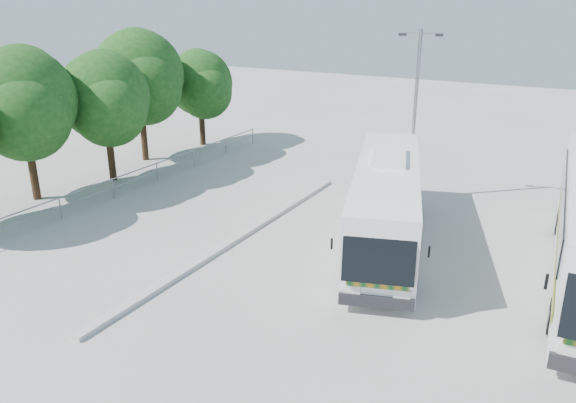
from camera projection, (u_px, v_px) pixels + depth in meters
The scene contains 9 objects.
ground at pixel (262, 272), 19.22m from camera, with size 100.00×100.00×0.00m, color #ADADA7.
kerb_divider at pixel (239, 237), 21.89m from camera, with size 0.40×16.00×0.15m, color #B2B2AD.
railing at pixel (128, 178), 26.85m from camera, with size 0.06×22.00×1.00m.
tree_far_b at pixel (23, 101), 24.64m from camera, with size 5.33×5.03×6.96m.
tree_far_c at pixel (105, 97), 27.52m from camera, with size 4.97×4.69×6.49m.
tree_far_d at pixel (140, 76), 30.91m from camera, with size 5.62×5.30×7.33m.
tree_far_e at pixel (201, 83), 34.60m from camera, with size 4.54×4.28×5.92m.
coach_main at pixel (386, 202), 20.97m from camera, with size 5.46×11.18×3.06m.
lamppost at pixel (415, 109), 24.89m from camera, with size 1.85×0.59×7.61m.
Camera 1 is at (9.24, -14.57, 8.85)m, focal length 35.00 mm.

